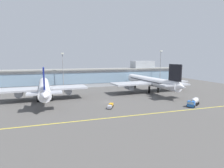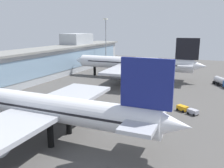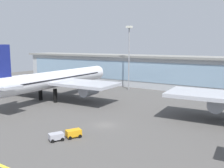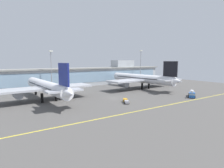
# 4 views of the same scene
# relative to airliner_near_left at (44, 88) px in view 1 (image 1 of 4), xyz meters

# --- Properties ---
(ground_plane) EXTENTS (205.28, 205.28, 0.00)m
(ground_plane) POSITION_rel_airliner_near_left_xyz_m (26.54, -12.48, -5.90)
(ground_plane) COLOR #514F4C
(taxiway_centreline_stripe) EXTENTS (164.22, 0.50, 0.01)m
(taxiway_centreline_stripe) POSITION_rel_airliner_near_left_xyz_m (26.54, -34.48, -5.89)
(taxiway_centreline_stripe) COLOR yellow
(taxiway_centreline_stripe) RESTS_ON ground
(terminal_building) EXTENTS (149.63, 14.00, 17.32)m
(terminal_building) POSITION_rel_airliner_near_left_xyz_m (28.39, 37.24, 0.58)
(terminal_building) COLOR #ADB2B7
(terminal_building) RESTS_ON ground
(airliner_near_left) EXTENTS (39.30, 52.78, 16.17)m
(airliner_near_left) POSITION_rel_airliner_near_left_xyz_m (0.00, 0.00, 0.00)
(airliner_near_left) COLOR black
(airliner_near_left) RESTS_ON ground
(airliner_near_right) EXTENTS (46.35, 54.76, 16.67)m
(airliner_near_right) POSITION_rel_airliner_near_left_xyz_m (57.49, 2.99, 0.17)
(airliner_near_right) COLOR black
(airliner_near_right) RESTS_ON ground
(fuel_tanker_truck) EXTENTS (8.85, 7.08, 2.90)m
(fuel_tanker_truck) POSITION_rel_airliner_near_left_xyz_m (58.50, -30.07, -4.39)
(fuel_tanker_truck) COLOR black
(fuel_tanker_truck) RESTS_ON ground
(baggage_tug_near) EXTENTS (4.07, 5.64, 1.40)m
(baggage_tug_near) POSITION_rel_airliner_near_left_xyz_m (25.16, -22.43, -5.10)
(baggage_tug_near) COLOR black
(baggage_tug_near) RESTS_ON ground
(apron_light_mast_west) EXTENTS (1.80, 1.80, 24.90)m
(apron_light_mast_west) POSITION_rel_airliner_near_left_xyz_m (78.71, 26.86, 10.27)
(apron_light_mast_west) COLOR gray
(apron_light_mast_west) RESTS_ON ground
(apron_light_mast_centre) EXTENTS (1.80, 1.80, 22.67)m
(apron_light_mast_centre) POSITION_rel_airliner_near_left_xyz_m (10.18, 26.50, 9.03)
(apron_light_mast_centre) COLOR gray
(apron_light_mast_centre) RESTS_ON ground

